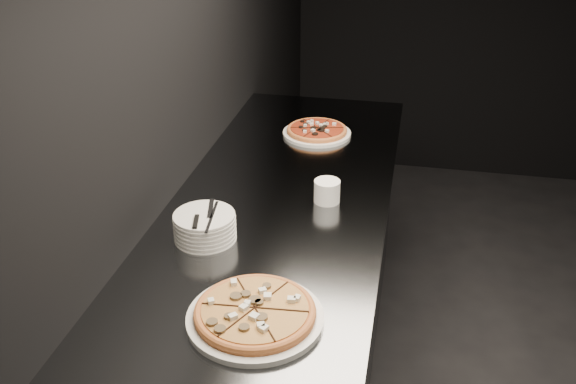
% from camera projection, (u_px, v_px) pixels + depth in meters
% --- Properties ---
extents(wall_left, '(0.02, 5.00, 2.80)m').
position_uv_depth(wall_left, '(148.00, 71.00, 1.92)').
color(wall_left, black).
rests_on(wall_left, floor).
extents(counter, '(0.74, 2.44, 0.92)m').
position_uv_depth(counter, '(272.00, 333.00, 2.29)').
color(counter, '#595C60').
rests_on(counter, floor).
extents(pizza_mushroom, '(0.35, 0.35, 0.04)m').
position_uv_depth(pizza_mushroom, '(255.00, 314.00, 1.63)').
color(pizza_mushroom, silver).
rests_on(pizza_mushroom, counter).
extents(pizza_tomato, '(0.30, 0.30, 0.03)m').
position_uv_depth(pizza_tomato, '(317.00, 131.00, 2.71)').
color(pizza_tomato, silver).
rests_on(pizza_tomato, counter).
extents(plate_stack, '(0.19, 0.19, 0.09)m').
position_uv_depth(plate_stack, '(205.00, 226.00, 1.97)').
color(plate_stack, silver).
rests_on(plate_stack, counter).
extents(cutlery, '(0.06, 0.20, 0.01)m').
position_uv_depth(cutlery, '(205.00, 216.00, 1.93)').
color(cutlery, silver).
rests_on(cutlery, plate_stack).
extents(ramekin, '(0.09, 0.09, 0.08)m').
position_uv_depth(ramekin, '(327.00, 191.00, 2.18)').
color(ramekin, white).
rests_on(ramekin, counter).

